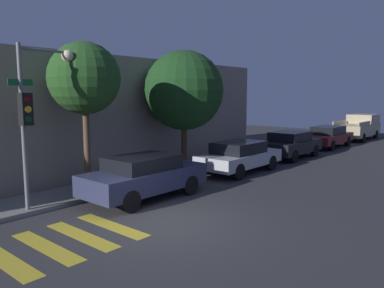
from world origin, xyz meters
name	(u,v)px	position (x,y,z in m)	size (l,w,h in m)	color
ground_plane	(161,222)	(0.00, 0.00, 0.00)	(60.00, 60.00, 0.00)	#333335
sidewalk	(75,194)	(0.00, 4.18, 0.07)	(26.00, 1.97, 0.14)	slate
building_row	(13,117)	(0.00, 8.57, 2.54)	(26.00, 6.00, 5.07)	gray
crosswalk	(46,247)	(-2.86, 0.80, 0.00)	(4.11, 2.60, 0.00)	gold
traffic_light_pole	(36,100)	(-1.64, 3.37, 3.28)	(2.02, 0.56, 4.87)	slate
sedan_near_corner	(144,176)	(1.33, 2.10, 0.78)	(4.31, 1.85, 1.46)	#2D3351
sedan_middle	(239,156)	(7.01, 2.10, 0.74)	(4.36, 1.88, 1.38)	#B7BABF
sedan_far_end	(291,144)	(12.05, 2.10, 0.78)	(4.27, 1.86, 1.46)	black
sedan_tail_of_row	(328,136)	(17.57, 2.10, 0.75)	(4.67, 1.74, 1.41)	maroon
pickup_truck	(358,127)	(23.75, 2.10, 0.95)	(5.29, 2.11, 1.90)	tan
tree_near_corner	(84,79)	(0.42, 3.99, 3.98)	(2.43, 2.43, 5.21)	brown
tree_midblock	(184,91)	(5.42, 3.99, 3.63)	(3.48, 3.48, 5.37)	#42301E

